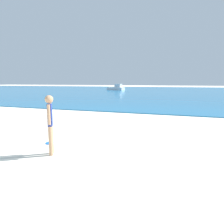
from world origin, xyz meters
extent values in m
cube|color=#1E6B9E|center=(0.00, 42.87, 0.03)|extent=(160.00, 60.00, 0.06)
cylinder|color=tan|center=(-1.15, 5.40, 0.40)|extent=(0.11, 0.11, 0.80)
cylinder|color=tan|center=(-1.21, 5.53, 0.40)|extent=(0.11, 0.11, 0.80)
cube|color=#233899|center=(-1.18, 5.47, 1.10)|extent=(0.18, 0.21, 0.60)
sphere|color=tan|center=(-1.18, 5.47, 1.52)|extent=(0.22, 0.22, 0.22)
cylinder|color=tan|center=(-1.11, 5.33, 1.13)|extent=(0.08, 0.08, 0.53)
cylinder|color=tan|center=(-1.25, 5.60, 1.13)|extent=(0.08, 0.08, 0.53)
cylinder|color=blue|center=(-1.81, 6.25, 0.01)|extent=(0.27, 0.27, 0.03)
cube|color=white|center=(-10.76, 42.97, 0.39)|extent=(4.35, 2.63, 0.66)
cube|color=silver|center=(-10.06, 42.73, 1.10)|extent=(1.72, 1.37, 0.75)
camera|label=1|loc=(1.95, 1.19, 1.98)|focal=30.82mm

